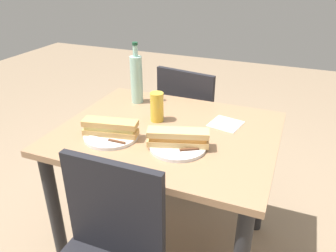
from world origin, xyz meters
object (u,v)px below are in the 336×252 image
Objects in this scene: beer_glass at (157,107)px; knife_near at (180,150)px; water_bottle at (136,79)px; baguette_sandwich_near at (178,137)px; dining_table at (168,153)px; chair_near at (191,122)px; plate_far at (111,136)px; baguette_sandwich_far at (110,127)px; knife_far at (109,140)px; plate_near at (178,146)px.

knife_near is at bearing 130.08° from beer_glass.
beer_glass is (-0.20, 0.18, -0.06)m from water_bottle.
dining_table is at bearing -53.51° from baguette_sandwich_near.
chair_near is at bearing -82.48° from dining_table.
beer_glass is (-0.12, -0.24, 0.07)m from plate_far.
knife_far is at bearing 112.55° from baguette_sandwich_far.
beer_glass is (0.21, -0.25, 0.05)m from knife_near.
baguette_sandwich_near is 1.05× the size of baguette_sandwich_far.
plate_near is at bearing -164.33° from knife_far.
chair_near is at bearing -76.35° from baguette_sandwich_near.
knife_near reaches higher than dining_table.
baguette_sandwich_far is at bearing 135.00° from plate_far.
baguette_sandwich_far is 1.40× the size of knife_far.
knife_near is at bearing -173.75° from knife_far.
knife_near reaches higher than plate_near.
plate_near is 0.31m from baguette_sandwich_far.
baguette_sandwich_far is (0.13, 0.77, 0.30)m from chair_near.
plate_near is 0.30m from knife_far.
chair_near is 3.31× the size of baguette_sandwich_near.
beer_glass reaches higher than knife_far.
chair_near is at bearing -75.32° from knife_near.
chair_near is 0.82m from baguette_sandwich_near.
plate_far reaches higher than dining_table.
knife_far is 0.54× the size of water_bottle.
chair_near reaches higher than plate_far.
knife_near is (-0.21, 0.79, 0.26)m from chair_near.
water_bottle is 0.27m from beer_glass.
water_bottle reaches higher than knife_far.
plate_far is at bearing 4.99° from baguette_sandwich_near.
baguette_sandwich_near is 0.31m from plate_far.
chair_near is 0.82m from plate_far.
dining_table is 3.74× the size of baguette_sandwich_near.
chair_near reaches higher than dining_table.
plate_far is at bearing 100.73° from water_bottle.
beer_glass is at bearing 138.25° from water_bottle.
chair_near is 2.65× the size of water_bottle.
plate_far is (0.33, -0.02, -0.01)m from knife_near.
water_bottle is (0.21, 0.36, 0.38)m from chair_near.
baguette_sandwich_far is 0.76× the size of water_bottle.
knife_far reaches higher than dining_table.
plate_near is at bearing -175.01° from baguette_sandwich_far.
baguette_sandwich_far is 0.07m from knife_far.
baguette_sandwich_near is 0.55m from water_bottle.
knife_far is at bearing 49.24° from dining_table.
baguette_sandwich_far is (0.31, 0.03, 0.04)m from plate_near.
baguette_sandwich_far reaches higher than knife_near.
water_bottle reaches higher than chair_near.
water_bottle is at bearing -41.15° from dining_table.
knife_near reaches higher than plate_far.
baguette_sandwich_far is at bearing 4.99° from baguette_sandwich_near.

